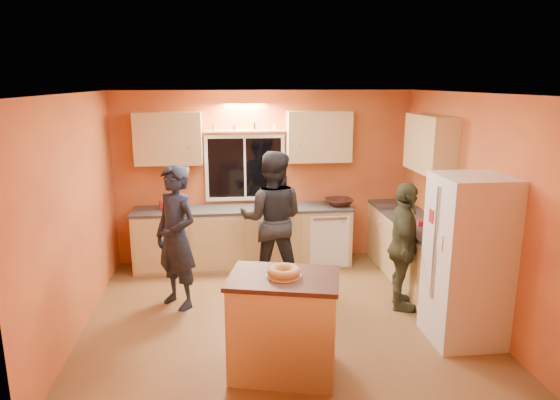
{
  "coord_description": "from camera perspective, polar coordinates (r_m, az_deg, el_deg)",
  "views": [
    {
      "loc": [
        -0.64,
        -5.47,
        2.73
      ],
      "look_at": [
        0.05,
        0.4,
        1.31
      ],
      "focal_mm": 32.0,
      "sensor_mm": 36.0,
      "label": 1
    }
  ],
  "objects": [
    {
      "name": "red_box",
      "position": [
        6.74,
        16.15,
        -2.53
      ],
      "size": [
        0.18,
        0.15,
        0.07
      ],
      "primitive_type": "cube",
      "rotation": [
        0.0,
        0.0,
        -0.21
      ],
      "color": "#AB1A23",
      "rests_on": "right_counter"
    },
    {
      "name": "person_left",
      "position": [
        6.18,
        -11.78,
        -4.2
      ],
      "size": [
        0.75,
        0.76,
        1.77
      ],
      "primitive_type": "imported",
      "rotation": [
        0.0,
        0.0,
        -0.8
      ],
      "color": "black",
      "rests_on": "ground"
    },
    {
      "name": "room_shell",
      "position": [
        6.03,
        0.65,
        2.85
      ],
      "size": [
        4.54,
        4.04,
        2.61
      ],
      "color": "orange",
      "rests_on": "ground"
    },
    {
      "name": "refrigerator",
      "position": [
        5.62,
        20.65,
        -6.44
      ],
      "size": [
        0.72,
        0.7,
        1.8
      ],
      "primitive_type": "cube",
      "color": "silver",
      "rests_on": "ground"
    },
    {
      "name": "mixing_bowl",
      "position": [
        7.57,
        6.79,
        -0.24
      ],
      "size": [
        0.45,
        0.45,
        0.1
      ],
      "primitive_type": "imported",
      "rotation": [
        0.0,
        0.0,
        0.12
      ],
      "color": "black",
      "rests_on": "back_counter"
    },
    {
      "name": "person_center",
      "position": [
        6.7,
        -0.91,
        -2.19
      ],
      "size": [
        1.02,
        0.87,
        1.84
      ],
      "primitive_type": "imported",
      "rotation": [
        0.0,
        0.0,
        2.93
      ],
      "color": "black",
      "rests_on": "ground"
    },
    {
      "name": "island",
      "position": [
        4.84,
        0.42,
        -14.02
      ],
      "size": [
        1.15,
        0.92,
        0.98
      ],
      "rotation": [
        0.0,
        0.0,
        -0.25
      ],
      "color": "tan",
      "rests_on": "ground"
    },
    {
      "name": "potted_plant",
      "position": [
        6.0,
        18.52,
        -3.67
      ],
      "size": [
        0.28,
        0.25,
        0.27
      ],
      "primitive_type": "imported",
      "rotation": [
        0.0,
        0.0,
        -0.17
      ],
      "color": "gray",
      "rests_on": "right_counter"
    },
    {
      "name": "ground",
      "position": [
        6.15,
        -0.02,
        -12.9
      ],
      "size": [
        4.5,
        4.5,
        0.0
      ],
      "primitive_type": "plane",
      "color": "brown",
      "rests_on": "ground"
    },
    {
      "name": "utensil_crock",
      "position": [
        7.45,
        -11.42,
        -0.36
      ],
      "size": [
        0.14,
        0.14,
        0.17
      ],
      "primitive_type": "cylinder",
      "color": "beige",
      "rests_on": "back_counter"
    },
    {
      "name": "bundt_pastry",
      "position": [
        4.62,
        0.44,
        -8.19
      ],
      "size": [
        0.31,
        0.31,
        0.09
      ],
      "primitive_type": "torus",
      "color": "#AF7F47",
      "rests_on": "island"
    },
    {
      "name": "person_right",
      "position": [
        6.2,
        13.92,
        -5.2
      ],
      "size": [
        0.64,
        1.0,
        1.57
      ],
      "primitive_type": "imported",
      "rotation": [
        0.0,
        0.0,
        1.27
      ],
      "color": "#343723",
      "rests_on": "ground"
    },
    {
      "name": "back_counter",
      "position": [
        7.55,
        -1.42,
        -4.11
      ],
      "size": [
        4.23,
        0.62,
        0.9
      ],
      "color": "tan",
      "rests_on": "ground"
    },
    {
      "name": "right_counter",
      "position": [
        6.89,
        15.89,
        -6.37
      ],
      "size": [
        0.62,
        1.84,
        0.9
      ],
      "color": "tan",
      "rests_on": "ground"
    }
  ]
}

